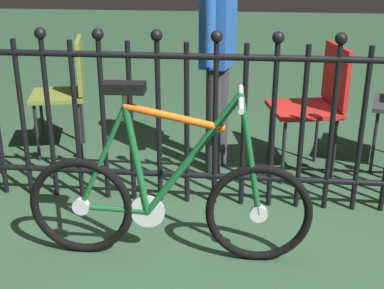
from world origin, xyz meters
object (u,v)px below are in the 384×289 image
bicycle (168,199)px  person_visitor (218,46)px  chair_olive (68,85)px  chair_red (317,98)px

bicycle → person_visitor: person_visitor is taller
bicycle → chair_olive: bicycle is taller
chair_red → person_visitor: 0.76m
bicycle → chair_olive: bearing=125.0°
person_visitor → bicycle: bearing=-98.5°
bicycle → chair_red: size_ratio=1.61×
chair_red → chair_olive: size_ratio=1.03×
chair_red → person_visitor: size_ratio=0.60×
person_visitor → chair_red: bearing=-0.6°
bicycle → chair_red: bicycle is taller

